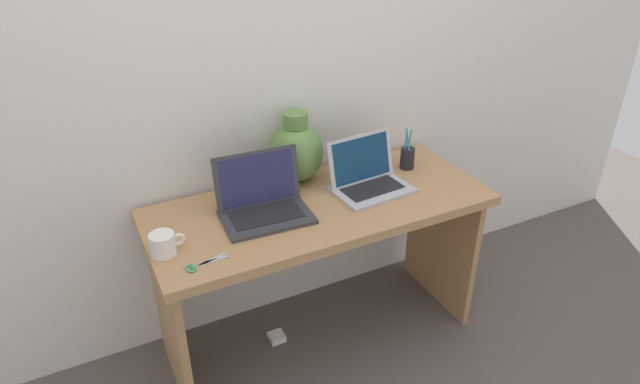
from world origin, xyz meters
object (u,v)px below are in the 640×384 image
Objects in this scene: laptop_right at (367,175)px; power_brick at (277,337)px; laptop_left at (262,199)px; coffee_mug at (163,244)px; scissors at (199,265)px; pen_cup at (407,157)px; green_vase at (296,151)px.

power_brick is at bearing 175.21° from laptop_right.
laptop_right is at bearing -0.72° from laptop_left.
coffee_mug reaches higher than power_brick.
laptop_right is 0.81m from scissors.
laptop_right is at bearing 6.21° from coffee_mug.
laptop_left is 1.87× the size of pen_cup.
laptop_left reaches higher than pen_cup.
laptop_right is at bearing 15.46° from scissors.
scissors is (-0.32, -0.22, -0.06)m from laptop_left.
pen_cup is 2.67× the size of power_brick.
coffee_mug is (-0.87, -0.09, -0.02)m from laptop_right.
pen_cup is at bearing -14.31° from green_vase.
coffee_mug is 1.76× the size of power_brick.
pen_cup is 1.08m from scissors.
green_vase is at bearing 37.14° from scissors.
pen_cup is at bearing 15.74° from scissors.
scissors is (-1.04, -0.29, -0.05)m from pen_cup.
power_brick is (0.36, 0.25, -0.70)m from scissors.
pen_cup is (0.26, 0.08, -0.00)m from laptop_right.
scissors is (-0.78, -0.22, -0.05)m from laptop_right.
scissors is at bearing -164.54° from laptop_right.
laptop_right reaches higher than scissors.
laptop_right is 0.32m from green_vase.
laptop_left reaches higher than scissors.
green_vase is at bearing 165.69° from pen_cup.
laptop_right is 0.87m from power_brick.
laptop_left is at bearing -143.71° from power_brick.
coffee_mug is at bearing -155.13° from green_vase.
pen_cup is at bearing 3.41° from power_brick.
pen_cup is at bearing 8.63° from coffee_mug.
pen_cup reaches higher than scissors.
laptop_right is 4.69× the size of power_brick.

